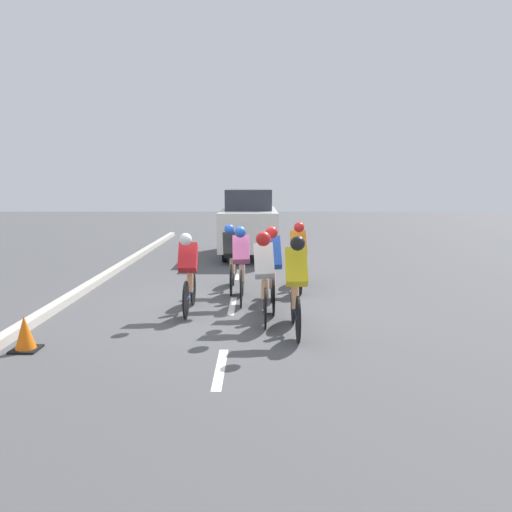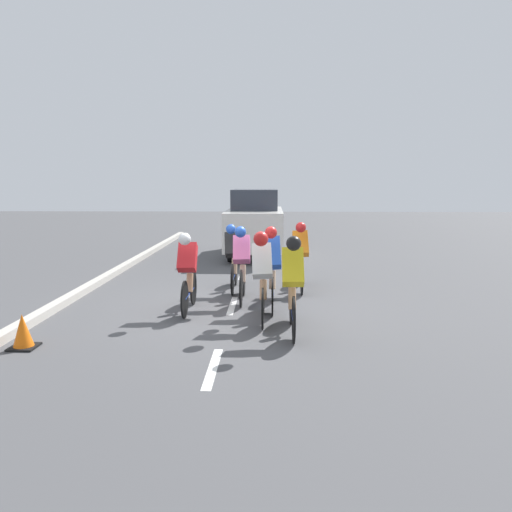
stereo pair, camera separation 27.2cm
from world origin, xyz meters
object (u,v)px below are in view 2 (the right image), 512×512
Objects in this scene: cyclist_black at (233,256)px; support_car at (255,223)px; cyclist_pink at (242,262)px; cyclist_orange at (300,255)px; cyclist_red at (188,270)px; traffic_cone at (23,332)px; cyclist_blue at (272,266)px; cyclist_yellow at (293,283)px; cyclist_white at (262,273)px.

support_car reaches higher than cyclist_black.
cyclist_pink is 0.99× the size of cyclist_black.
cyclist_red is (2.10, 1.84, -0.02)m from cyclist_orange.
cyclist_orange is 3.37× the size of traffic_cone.
cyclist_black is (0.82, -1.55, -0.05)m from cyclist_blue.
support_car is (-0.30, -5.16, 0.29)m from cyclist_black.
support_car reaches higher than cyclist_blue.
cyclist_yellow is 0.42× the size of support_car.
cyclist_white is 1.46m from cyclist_pink.
cyclist_red is at bearing -23.85° from cyclist_white.
cyclist_yellow reaches higher than cyclist_red.
cyclist_orange is 1.57m from cyclist_pink.
support_car is at bearing -87.23° from cyclist_white.
cyclist_white is at bearing 105.50° from cyclist_black.
cyclist_red is 7.03m from support_car.
traffic_cone is at bearing 33.09° from cyclist_blue.
cyclist_red is (1.49, 0.24, -0.05)m from cyclist_blue.
cyclist_orange is at bearing -139.27° from cyclist_pink.
cyclist_white is at bearing -156.61° from traffic_cone.
support_car is at bearing -77.50° from cyclist_orange.
support_car is (-0.97, -6.96, 0.29)m from cyclist_red.
cyclist_white is at bearing 106.64° from cyclist_pink.
cyclist_black is 1.04× the size of cyclist_red.
cyclist_yellow is (-0.47, 0.68, -0.02)m from cyclist_white.
support_car is (0.52, -6.71, 0.24)m from cyclist_blue.
cyclist_white reaches higher than cyclist_black.
cyclist_black is at bearing -76.14° from cyclist_pink.
cyclist_blue reaches higher than cyclist_pink.
support_car reaches higher than cyclist_pink.
cyclist_pink is at bearing -135.70° from traffic_cone.
cyclist_orange is 0.41× the size of support_car.
support_car reaches higher than cyclist_orange.
cyclist_yellow is (0.30, 3.11, 0.02)m from cyclist_orange.
traffic_cone is (2.67, 3.83, -0.52)m from cyclist_black.
support_car is at bearing -93.30° from cyclist_black.
cyclist_white is at bearing 156.15° from cyclist_red.
cyclist_orange is 1.02× the size of cyclist_red.
traffic_cone is (3.33, 1.44, -0.59)m from cyclist_white.
cyclist_black is at bearing -124.88° from traffic_cone.
traffic_cone is at bearing 44.30° from cyclist_pink.
cyclist_red is at bearing -35.11° from cyclist_yellow.
cyclist_blue is 1.55m from cyclist_yellow.
cyclist_red is at bearing 82.08° from support_car.
cyclist_blue is at bearing -170.69° from cyclist_red.
cyclist_orange is 5.67m from traffic_cone.
support_car is at bearing -85.53° from cyclist_blue.
cyclist_yellow is at bearing 113.16° from cyclist_pink.
cyclist_white is 0.98× the size of cyclist_orange.
cyclist_blue is at bearing -78.35° from cyclist_yellow.
cyclist_pink is 2.26m from cyclist_yellow.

